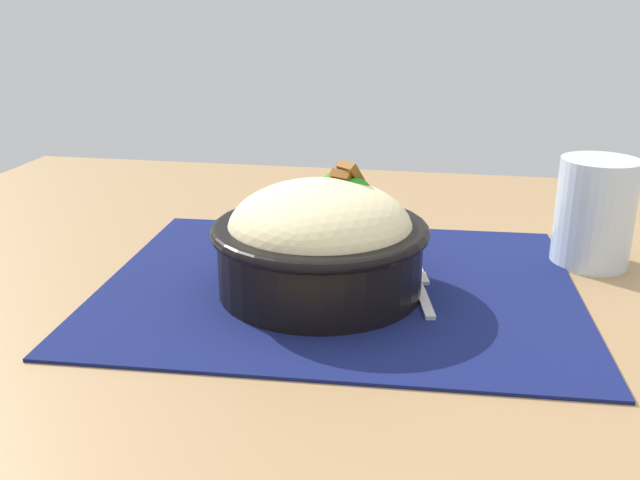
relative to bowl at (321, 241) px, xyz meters
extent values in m
cube|color=#99754C|center=(0.03, 0.04, -0.07)|extent=(1.19, 0.90, 0.03)
cylinder|color=olive|center=(-0.51, 0.43, -0.45)|extent=(0.04, 0.04, 0.75)
cube|color=#11194C|center=(0.01, 0.02, -0.05)|extent=(0.46, 0.37, 0.00)
cylinder|color=black|center=(0.00, 0.00, -0.02)|extent=(0.19, 0.19, 0.07)
torus|color=black|center=(0.00, 0.00, 0.01)|extent=(0.20, 0.20, 0.01)
ellipsoid|color=beige|center=(0.00, 0.00, 0.01)|extent=(0.23, 0.23, 0.09)
sphere|color=#21821A|center=(0.03, 0.03, 0.04)|extent=(0.04, 0.04, 0.04)
sphere|color=#21821A|center=(0.01, 0.04, 0.04)|extent=(0.04, 0.04, 0.04)
cylinder|color=orange|center=(-0.01, -0.01, 0.03)|extent=(0.01, 0.03, 0.01)
cylinder|color=orange|center=(-0.03, 0.01, 0.03)|extent=(0.02, 0.04, 0.01)
cube|color=brown|center=(0.03, 0.04, 0.04)|extent=(0.04, 0.04, 0.05)
cube|color=brown|center=(0.02, 0.04, 0.04)|extent=(0.04, 0.04, 0.04)
cube|color=#B8B8B8|center=(0.10, -0.02, -0.05)|extent=(0.02, 0.06, 0.00)
cube|color=#B8B8B8|center=(0.09, 0.02, -0.05)|extent=(0.01, 0.01, 0.00)
cube|color=#B8B8B8|center=(0.09, 0.04, -0.05)|extent=(0.03, 0.03, 0.00)
cube|color=#B8B8B8|center=(0.09, 0.06, -0.05)|extent=(0.01, 0.02, 0.00)
cube|color=#B8B8B8|center=(0.08, 0.06, -0.05)|extent=(0.01, 0.02, 0.00)
cube|color=#B8B8B8|center=(0.08, 0.06, -0.05)|extent=(0.01, 0.02, 0.00)
cube|color=#B8B8B8|center=(0.07, 0.06, -0.05)|extent=(0.01, 0.02, 0.00)
cylinder|color=silver|center=(0.26, 0.13, 0.00)|extent=(0.08, 0.08, 0.11)
cylinder|color=silver|center=(0.26, 0.13, -0.03)|extent=(0.07, 0.07, 0.03)
camera|label=1|loc=(0.11, -0.59, 0.21)|focal=39.47mm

